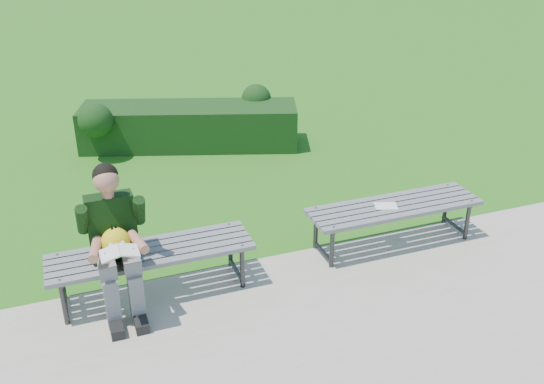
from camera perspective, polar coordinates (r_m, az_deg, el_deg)
ground at (r=6.10m, az=-1.00°, el=-6.40°), size 80.00×80.00×0.00m
walkway at (r=4.82m, az=6.26°, el=-16.80°), size 30.00×3.50×0.02m
hedge at (r=8.83m, az=-7.95°, el=6.34°), size 3.16×1.69×0.80m
bench_left at (r=5.50m, az=-11.28°, el=-5.88°), size 1.80×0.50×0.46m
bench_right at (r=6.28m, az=11.42°, el=-1.62°), size 1.80×0.50×0.46m
seated_boy at (r=5.24m, az=-14.61°, el=-4.15°), size 0.56×0.76×1.31m
paper_sheet at (r=6.20m, az=10.68°, el=-1.30°), size 0.26×0.22×0.01m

